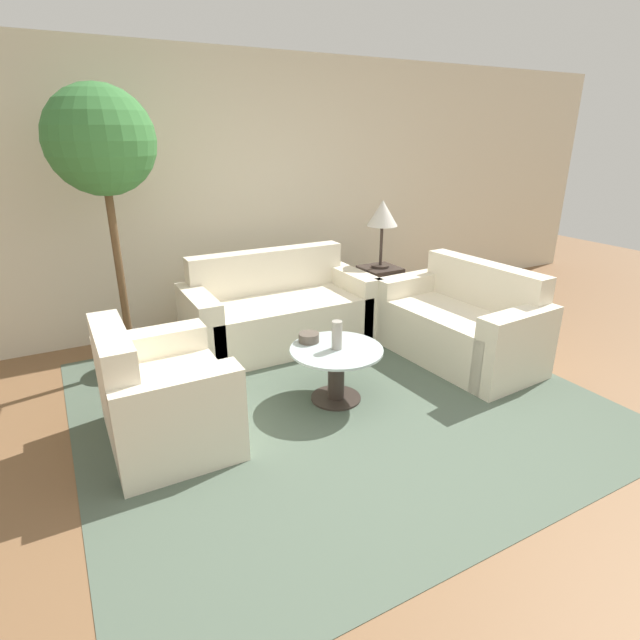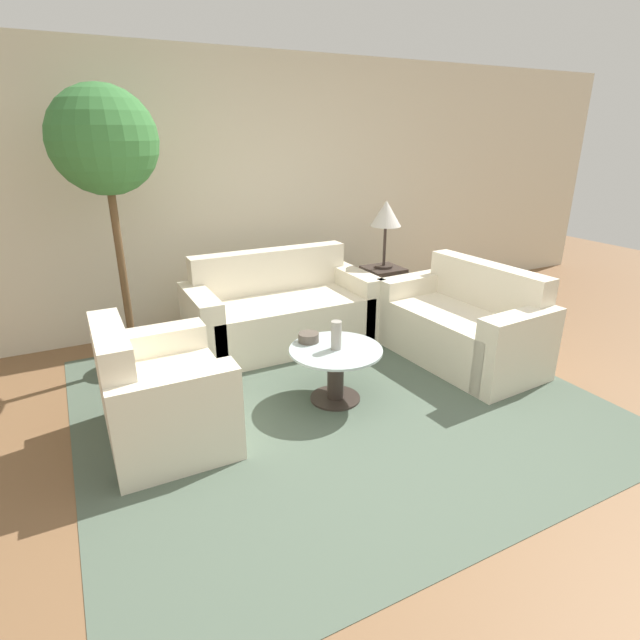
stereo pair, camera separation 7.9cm
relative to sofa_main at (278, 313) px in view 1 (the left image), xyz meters
name	(u,v)px [view 1 (the left image)]	position (x,y,z in m)	size (l,w,h in m)	color
ground_plane	(404,459)	(-0.08, -2.03, -0.29)	(14.00, 14.00, 0.00)	brown
wall_back	(235,194)	(-0.08, 0.81, 1.01)	(10.00, 0.06, 2.60)	beige
rug	(336,399)	(-0.07, -1.20, -0.28)	(3.56, 3.26, 0.01)	#4C5B4C
sofa_main	(278,313)	(0.00, 0.00, 0.00)	(1.71, 0.79, 0.84)	beige
armchair	(158,401)	(-1.33, -1.12, 0.00)	(0.73, 0.95, 0.81)	beige
loveseat	(462,326)	(1.27, -1.07, 0.00)	(0.84, 1.45, 0.83)	beige
coffee_table	(336,367)	(-0.07, -1.20, -0.02)	(0.68, 0.68, 0.41)	#332823
side_table	(379,294)	(1.16, 0.03, 0.00)	(0.36, 0.36, 0.58)	#332823
table_lamp	(382,215)	(1.16, 0.03, 0.81)	(0.31, 0.31, 0.67)	#332823
potted_plant	(104,161)	(-1.32, 0.07, 1.39)	(0.78, 0.78, 2.21)	#3D3833
vase	(337,335)	(-0.07, -1.21, 0.23)	(0.08, 0.08, 0.21)	#9E998E
bowl	(309,337)	(-0.19, -1.00, 0.16)	(0.15, 0.15, 0.07)	brown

